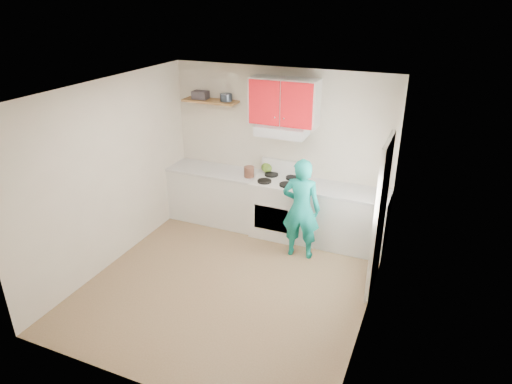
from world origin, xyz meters
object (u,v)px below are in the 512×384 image
at_px(tin, 226,97).
at_px(person, 301,209).
at_px(crock, 249,172).
at_px(stove, 278,207).
at_px(kettle, 267,167).

bearing_deg(tin, person, -25.27).
distance_m(tin, crock, 1.23).
bearing_deg(person, stove, -49.63).
distance_m(tin, person, 2.14).
xyz_separation_m(kettle, person, (0.84, -0.78, -0.24)).
xyz_separation_m(stove, tin, (-0.98, 0.20, 1.64)).
relative_size(crock, person, 0.13).
relative_size(stove, person, 0.60).
height_order(stove, tin, tin).
bearing_deg(person, tin, -31.05).
distance_m(stove, tin, 1.92).
xyz_separation_m(stove, person, (0.54, -0.52, 0.30)).
relative_size(stove, crock, 4.79).
distance_m(crock, person, 1.15).
bearing_deg(stove, crock, -174.18).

